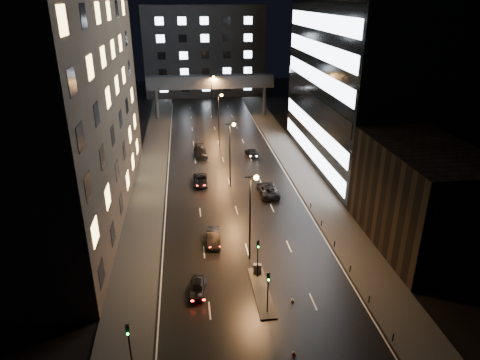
% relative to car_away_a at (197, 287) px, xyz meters
% --- Properties ---
extents(ground, '(160.00, 160.00, 0.00)m').
position_rel_car_away_a_xyz_m(ground, '(6.03, 37.18, -0.64)').
color(ground, black).
rests_on(ground, ground).
extents(sidewalk_left, '(5.00, 110.00, 0.15)m').
position_rel_car_away_a_xyz_m(sidewalk_left, '(-6.47, 32.18, -0.57)').
color(sidewalk_left, '#383533').
rests_on(sidewalk_left, ground).
extents(sidewalk_right, '(5.00, 110.00, 0.15)m').
position_rel_car_away_a_xyz_m(sidewalk_right, '(18.53, 32.18, -0.57)').
color(sidewalk_right, '#383533').
rests_on(sidewalk_right, ground).
extents(building_left, '(15.00, 48.00, 40.00)m').
position_rel_car_away_a_xyz_m(building_left, '(-16.47, 21.18, 19.36)').
color(building_left, '#2D2319').
rests_on(building_left, ground).
extents(building_right_low, '(10.00, 18.00, 12.00)m').
position_rel_car_away_a_xyz_m(building_right_low, '(26.03, 6.18, 5.36)').
color(building_right_low, black).
rests_on(building_right_low, ground).
extents(building_right_glass, '(20.00, 36.00, 45.00)m').
position_rel_car_away_a_xyz_m(building_right_glass, '(31.03, 33.18, 21.86)').
color(building_right_glass, black).
rests_on(building_right_glass, ground).
extents(building_far, '(34.00, 14.00, 25.00)m').
position_rel_car_away_a_xyz_m(building_far, '(6.03, 95.18, 11.86)').
color(building_far, '#333335').
rests_on(building_far, ground).
extents(skybridge, '(30.00, 3.00, 10.00)m').
position_rel_car_away_a_xyz_m(skybridge, '(6.03, 67.18, 7.70)').
color(skybridge, '#333335').
rests_on(skybridge, ground).
extents(median_island, '(1.60, 8.00, 0.15)m').
position_rel_car_away_a_xyz_m(median_island, '(6.33, -0.82, -0.57)').
color(median_island, '#383533').
rests_on(median_island, ground).
extents(traffic_signal_near, '(0.28, 0.34, 4.40)m').
position_rel_car_away_a_xyz_m(traffic_signal_near, '(6.33, 1.67, 2.45)').
color(traffic_signal_near, black).
rests_on(traffic_signal_near, median_island).
extents(traffic_signal_far, '(0.28, 0.34, 4.40)m').
position_rel_car_away_a_xyz_m(traffic_signal_far, '(6.33, -3.83, 2.45)').
color(traffic_signal_far, black).
rests_on(traffic_signal_far, median_island).
extents(traffic_signal_corner, '(0.28, 0.34, 4.40)m').
position_rel_car_away_a_xyz_m(traffic_signal_corner, '(-5.47, -8.83, 2.30)').
color(traffic_signal_corner, black).
rests_on(traffic_signal_corner, ground).
extents(bollard_row, '(0.12, 25.12, 0.90)m').
position_rel_car_away_a_xyz_m(bollard_row, '(16.23, 3.68, -0.19)').
color(bollard_row, black).
rests_on(bollard_row, ground).
extents(streetlight_near, '(1.45, 0.50, 10.15)m').
position_rel_car_away_a_xyz_m(streetlight_near, '(6.19, 5.18, 5.86)').
color(streetlight_near, black).
rests_on(streetlight_near, ground).
extents(streetlight_mid_a, '(1.45, 0.50, 10.15)m').
position_rel_car_away_a_xyz_m(streetlight_mid_a, '(6.19, 25.18, 5.86)').
color(streetlight_mid_a, black).
rests_on(streetlight_mid_a, ground).
extents(streetlight_mid_b, '(1.45, 0.50, 10.15)m').
position_rel_car_away_a_xyz_m(streetlight_mid_b, '(6.19, 45.18, 5.86)').
color(streetlight_mid_b, black).
rests_on(streetlight_mid_b, ground).
extents(streetlight_far, '(1.45, 0.50, 10.15)m').
position_rel_car_away_a_xyz_m(streetlight_far, '(6.19, 65.18, 5.86)').
color(streetlight_far, black).
rests_on(streetlight_far, ground).
extents(car_away_a, '(1.94, 3.92, 1.28)m').
position_rel_car_away_a_xyz_m(car_away_a, '(0.00, 0.00, 0.00)').
color(car_away_a, black).
rests_on(car_away_a, ground).
extents(car_away_b, '(1.74, 4.53, 1.47)m').
position_rel_car_away_a_xyz_m(car_away_b, '(2.27, 9.12, 0.09)').
color(car_away_b, black).
rests_on(car_away_b, ground).
extents(car_away_c, '(2.47, 5.01, 1.37)m').
position_rel_car_away_a_xyz_m(car_away_c, '(1.48, 26.64, 0.04)').
color(car_away_c, black).
rests_on(car_away_c, ground).
extents(car_away_d, '(2.55, 5.56, 1.58)m').
position_rel_car_away_a_xyz_m(car_away_d, '(2.09, 39.68, 0.15)').
color(car_away_d, black).
rests_on(car_away_d, ground).
extents(car_toward_a, '(2.82, 5.89, 1.62)m').
position_rel_car_away_a_xyz_m(car_toward_a, '(11.26, 21.61, 0.17)').
color(car_toward_a, black).
rests_on(car_toward_a, ground).
extents(car_toward_b, '(2.31, 4.72, 1.32)m').
position_rel_car_away_a_xyz_m(car_toward_b, '(11.51, 38.47, 0.02)').
color(car_toward_b, black).
rests_on(car_toward_b, ground).
extents(utility_cabinet, '(0.90, 0.59, 1.07)m').
position_rel_car_away_a_xyz_m(utility_cabinet, '(6.42, 2.28, 0.04)').
color(utility_cabinet, '#535355').
rests_on(utility_cabinet, median_island).
extents(cone_a, '(0.44, 0.44, 0.49)m').
position_rel_car_away_a_xyz_m(cone_a, '(7.55, -9.14, -0.40)').
color(cone_a, '#F6390C').
rests_on(cone_a, ground).
extents(cone_b, '(0.41, 0.41, 0.47)m').
position_rel_car_away_a_xyz_m(cone_b, '(9.03, -2.66, -0.40)').
color(cone_b, orange).
rests_on(cone_b, ground).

